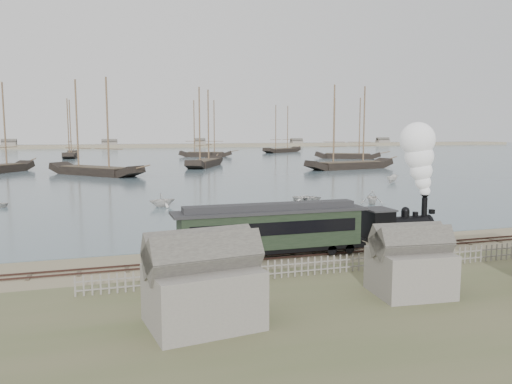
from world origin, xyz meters
name	(u,v)px	position (x,y,z in m)	size (l,w,h in m)	color
ground	(297,249)	(0.00, 0.00, 0.00)	(600.00, 600.00, 0.00)	gray
harbor_water	(139,154)	(0.00, 170.00, 0.03)	(600.00, 336.00, 0.06)	#455A63
rail_track	(307,254)	(0.00, -2.00, 0.04)	(120.00, 1.80, 0.16)	#3D2721
picket_fence_west	(241,282)	(-6.50, -7.00, 0.00)	(19.00, 0.10, 1.20)	slate
picket_fence_east	(499,260)	(12.50, -7.50, 0.00)	(15.00, 0.10, 1.20)	slate
shed_left	(203,325)	(-10.00, -13.00, 0.00)	(5.00, 4.00, 4.10)	slate
shed_mid	(409,294)	(2.00, -12.00, 0.00)	(4.00, 3.50, 3.60)	slate
far_spit	(128,148)	(0.00, 250.00, 0.00)	(500.00, 20.00, 1.80)	tan
locomotive	(417,192)	(9.30, -2.00, 4.38)	(7.61, 2.84, 9.49)	black
passenger_coach	(271,228)	(-2.87, -2.00, 2.18)	(14.22, 2.74, 3.45)	black
beached_dinghy	(253,245)	(-3.34, 0.96, 0.36)	(3.50, 2.50, 0.72)	silver
rowboat_1	(162,200)	(-7.54, 24.73, 0.90)	(3.20, 2.76, 1.69)	silver
rowboat_2	(210,224)	(-5.13, 8.25, 0.75)	(3.57, 1.34, 1.38)	silver
rowboat_3	(307,198)	(11.27, 24.50, 0.45)	(3.78, 2.70, 0.78)	silver
rowboat_4	(372,197)	(17.85, 19.31, 0.91)	(3.21, 2.77, 1.69)	silver
rowboat_5	(392,179)	(34.89, 41.61, 0.74)	(3.51, 1.32, 1.35)	silver
schooner_2	(93,127)	(-15.73, 73.07, 10.06)	(24.03, 5.55, 20.00)	black
schooner_3	(205,127)	(11.04, 90.95, 10.06)	(21.85, 5.04, 20.00)	black
schooner_4	(351,127)	(42.90, 72.70, 10.06)	(23.83, 5.50, 20.00)	black
schooner_5	(348,128)	(63.51, 113.38, 10.06)	(21.34, 4.93, 20.00)	black
schooner_7	(69,128)	(-24.51, 146.65, 10.06)	(19.15, 4.42, 20.00)	black
schooner_8	(205,128)	(20.75, 138.31, 10.06)	(18.41, 4.25, 20.00)	black
schooner_9	(282,129)	(59.46, 165.04, 10.06)	(22.06, 5.09, 20.00)	black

